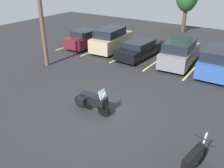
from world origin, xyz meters
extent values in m
cube|color=#262628|center=(0.00, 0.00, -0.05)|extent=(44.00, 44.00, 0.10)
cylinder|color=black|center=(0.44, -0.17, 0.32)|extent=(0.64, 0.13, 0.63)
cylinder|color=black|center=(-1.02, -0.14, 0.32)|extent=(0.64, 0.13, 0.63)
cube|color=black|center=(-0.29, -0.15, 0.71)|extent=(1.10, 0.42, 0.43)
cylinder|color=#B2B2B7|center=(0.32, -0.16, 0.73)|extent=(0.50, 0.08, 1.11)
cylinder|color=black|center=(0.24, -0.16, 1.11)|extent=(0.05, 0.62, 0.04)
cube|color=black|center=(0.34, -0.16, 0.76)|extent=(0.45, 0.49, 0.39)
cube|color=#B2C1CC|center=(0.39, -0.17, 1.15)|extent=(0.17, 0.44, 0.39)
cube|color=black|center=(-0.61, 0.19, 0.62)|extent=(0.44, 0.25, 0.36)
cube|color=black|center=(-0.62, -0.49, 0.62)|extent=(0.44, 0.25, 0.36)
cylinder|color=black|center=(5.13, -0.73, 0.33)|extent=(0.22, 0.67, 0.66)
cube|color=black|center=(5.00, -1.52, 0.77)|extent=(0.42, 1.24, 0.53)
cylinder|color=#B2B2B7|center=(5.11, -0.84, 0.74)|extent=(0.15, 0.51, 1.13)
cylinder|color=black|center=(5.10, -0.92, 1.22)|extent=(0.62, 0.14, 0.04)
cube|color=#EAE066|center=(-8.88, 8.23, 0.00)|extent=(0.12, 4.83, 0.01)
cube|color=#EAE066|center=(-6.09, 8.23, 0.00)|extent=(0.12, 4.83, 0.01)
cube|color=#EAE066|center=(-3.30, 8.23, 0.00)|extent=(0.12, 4.83, 0.01)
cube|color=#EAE066|center=(-0.50, 8.23, 0.00)|extent=(0.12, 4.83, 0.01)
cube|color=#EAE066|center=(2.29, 8.23, 0.00)|extent=(0.12, 4.83, 0.01)
cube|color=maroon|center=(-7.38, 8.22, 0.65)|extent=(1.87, 4.25, 0.85)
cube|color=black|center=(-7.38, 7.94, 1.30)|extent=(1.68, 1.95, 0.46)
cylinder|color=black|center=(-8.17, 9.63, 0.34)|extent=(0.24, 0.69, 0.69)
cylinder|color=black|center=(-6.66, 9.67, 0.34)|extent=(0.24, 0.69, 0.69)
cylinder|color=black|center=(-8.11, 6.77, 0.34)|extent=(0.24, 0.69, 0.69)
cylinder|color=black|center=(-6.59, 6.80, 0.34)|extent=(0.24, 0.69, 0.69)
cube|color=tan|center=(-4.91, 8.56, 0.75)|extent=(2.11, 4.57, 1.08)
cube|color=black|center=(-4.89, 8.27, 1.62)|extent=(1.85, 2.79, 0.66)
cylinder|color=black|center=(-5.78, 10.03, 0.32)|extent=(0.26, 0.66, 0.65)
cylinder|color=black|center=(-4.23, 10.13, 0.32)|extent=(0.26, 0.66, 0.65)
cylinder|color=black|center=(-5.58, 7.00, 0.32)|extent=(0.26, 0.66, 0.65)
cylinder|color=black|center=(-4.03, 7.10, 0.32)|extent=(0.26, 0.66, 0.65)
cube|color=black|center=(-2.07, 8.41, 0.57)|extent=(2.09, 4.92, 0.73)
cube|color=black|center=(-2.08, 8.18, 1.14)|extent=(1.79, 2.49, 0.41)
cylinder|color=black|center=(-2.73, 10.09, 0.33)|extent=(0.26, 0.67, 0.65)
cylinder|color=black|center=(-1.20, 10.00, 0.33)|extent=(0.26, 0.67, 0.65)
cylinder|color=black|center=(-2.93, 6.82, 0.33)|extent=(0.26, 0.67, 0.65)
cylinder|color=black|center=(-1.40, 6.73, 0.33)|extent=(0.26, 0.67, 0.65)
cube|color=slate|center=(1.11, 8.37, 0.73)|extent=(2.16, 4.49, 1.02)
cube|color=black|center=(1.13, 8.04, 1.55)|extent=(1.91, 2.82, 0.64)
cylinder|color=black|center=(0.20, 9.81, 0.34)|extent=(0.26, 0.69, 0.67)
cylinder|color=black|center=(1.83, 9.91, 0.34)|extent=(0.26, 0.69, 0.67)
cylinder|color=black|center=(0.38, 6.83, 0.34)|extent=(0.26, 0.69, 0.67)
cylinder|color=black|center=(2.01, 6.93, 0.34)|extent=(0.26, 0.69, 0.67)
cube|color=#2D519E|center=(3.75, 8.30, 0.71)|extent=(1.98, 4.51, 1.00)
cube|color=black|center=(3.76, 7.86, 1.52)|extent=(1.79, 2.85, 0.63)
cylinder|color=black|center=(2.90, 9.80, 0.32)|extent=(0.23, 0.64, 0.63)
cylinder|color=black|center=(2.97, 6.76, 0.32)|extent=(0.23, 0.64, 0.63)
cylinder|color=brown|center=(-6.79, 2.94, 4.26)|extent=(0.29, 0.29, 8.53)
cylinder|color=#4C3823|center=(-1.91, 18.30, 1.09)|extent=(0.42, 0.42, 2.19)
camera|label=1|loc=(6.07, -7.90, 6.33)|focal=38.09mm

